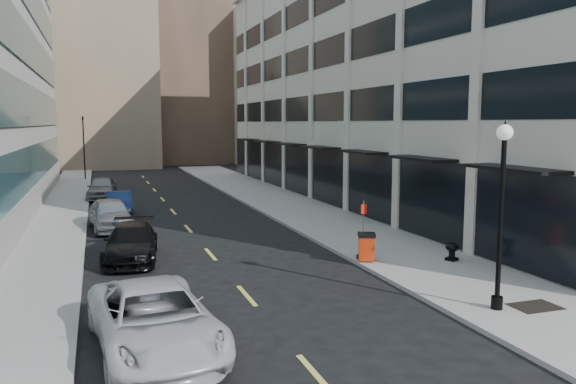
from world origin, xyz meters
TOP-DOWN VIEW (x-y plane):
  - sidewalk_right at (7.50, 20.00)m, footprint 5.00×80.00m
  - sidewalk_left at (-6.50, 20.00)m, footprint 3.00×80.00m
  - building_right at (16.94, 26.99)m, footprint 15.30×46.50m
  - skyline_tan_near at (-4.00, 68.00)m, footprint 14.00×18.00m
  - skyline_brown at (8.00, 72.00)m, footprint 12.00×16.00m
  - skyline_tan_far at (-14.00, 78.00)m, footprint 12.00×14.00m
  - skyline_stone at (18.00, 66.00)m, footprint 10.00×14.00m
  - grate_far at (7.60, 3.80)m, footprint 1.40×1.00m
  - road_centerline at (0.00, 17.00)m, footprint 0.15×68.20m
  - traffic_signal at (-5.50, 48.00)m, footprint 0.66×0.66m
  - car_white_van at (-3.20, 4.43)m, footprint 3.20×5.99m
  - car_black_pickup at (-3.20, 14.00)m, footprint 2.60×5.15m
  - car_silver_sedan at (-3.81, 21.00)m, footprint 2.38×4.99m
  - car_blue_sedan at (-3.20, 25.87)m, footprint 1.51×4.22m
  - car_grey_sedan at (-4.10, 33.39)m, footprint 2.39×4.93m
  - trash_bin at (5.40, 10.32)m, footprint 0.88×0.88m
  - lamppost at (6.40, 4.00)m, footprint 0.45×0.45m
  - sign_post at (5.37, 10.54)m, footprint 0.27×0.10m
  - urn_planter at (8.60, 9.31)m, footprint 0.51×0.51m

SIDE VIEW (x-z plane):
  - road_centerline at x=0.00m, z-range 0.00..0.01m
  - sidewalk_right at x=7.50m, z-range 0.00..0.15m
  - sidewalk_left at x=-6.50m, z-range 0.00..0.15m
  - grate_far at x=7.60m, z-range 0.15..0.16m
  - urn_planter at x=8.60m, z-range 0.23..0.94m
  - car_blue_sedan at x=-3.20m, z-range 0.00..1.38m
  - car_black_pickup at x=-3.20m, z-range 0.00..1.43m
  - trash_bin at x=5.40m, z-range 0.19..1.29m
  - car_white_van at x=-3.20m, z-range 0.00..1.60m
  - car_grey_sedan at x=-4.10m, z-range 0.00..1.62m
  - car_silver_sedan at x=-3.81m, z-range 0.00..1.65m
  - sign_post at x=5.37m, z-range 0.49..2.85m
  - lamppost at x=6.40m, z-range 0.62..6.04m
  - traffic_signal at x=-5.50m, z-range 2.23..9.21m
  - building_right at x=16.94m, z-range -0.13..18.12m
  - skyline_stone at x=18.00m, z-range 0.00..20.00m
  - skyline_tan_far at x=-14.00m, z-range 0.00..22.00m
  - skyline_tan_near at x=-4.00m, z-range 0.00..28.00m
  - skyline_brown at x=8.00m, z-range 0.00..34.00m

